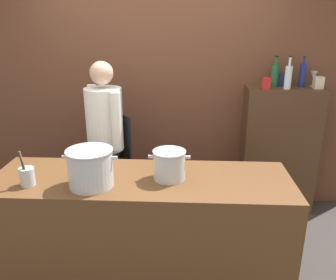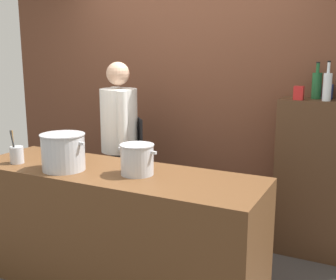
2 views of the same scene
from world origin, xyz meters
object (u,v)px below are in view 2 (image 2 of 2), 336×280
at_px(wine_bottle_green, 317,85).
at_px(chef, 120,138).
at_px(wine_bottle_clear, 327,86).
at_px(stockpot_small, 137,159).
at_px(spice_tin_red, 299,93).
at_px(spice_tin_navy, 328,92).
at_px(utensil_crock, 17,155).
at_px(stockpot_large, 63,152).

bearing_deg(wine_bottle_green, chef, -163.46).
relative_size(chef, wine_bottle_clear, 5.25).
distance_m(chef, stockpot_small, 0.98).
relative_size(wine_bottle_clear, spice_tin_red, 2.82).
xyz_separation_m(chef, spice_tin_navy, (1.72, 0.53, 0.46)).
bearing_deg(stockpot_small, wine_bottle_clear, 45.10).
distance_m(chef, wine_bottle_clear, 1.84).
relative_size(stockpot_small, utensil_crock, 1.17).
bearing_deg(utensil_crock, spice_tin_navy, 34.74).
bearing_deg(chef, wine_bottle_clear, -119.58).
height_order(utensil_crock, wine_bottle_clear, wine_bottle_clear).
xyz_separation_m(stockpot_small, spice_tin_navy, (1.09, 1.28, 0.41)).
bearing_deg(spice_tin_navy, chef, -162.88).
relative_size(stockpot_large, stockpot_small, 1.26).
height_order(utensil_crock, spice_tin_navy, spice_tin_navy).
distance_m(stockpot_large, wine_bottle_clear, 2.11).
distance_m(wine_bottle_green, spice_tin_red, 0.20).
bearing_deg(wine_bottle_clear, wine_bottle_green, 126.53).
relative_size(chef, utensil_crock, 6.37).
bearing_deg(utensil_crock, stockpot_small, 9.25).
bearing_deg(chef, spice_tin_navy, -114.04).
xyz_separation_m(chef, wine_bottle_clear, (1.73, 0.36, 0.52)).
relative_size(stockpot_small, spice_tin_red, 2.71).
bearing_deg(wine_bottle_clear, spice_tin_navy, 93.49).
distance_m(chef, spice_tin_navy, 1.86).
bearing_deg(spice_tin_navy, utensil_crock, -145.26).
relative_size(wine_bottle_green, spice_tin_navy, 2.52).
distance_m(stockpot_large, wine_bottle_green, 2.11).
height_order(stockpot_small, wine_bottle_green, wine_bottle_green).
relative_size(stockpot_large, spice_tin_navy, 3.16).
bearing_deg(wine_bottle_clear, spice_tin_red, -175.86).
height_order(spice_tin_navy, spice_tin_red, spice_tin_navy).
bearing_deg(wine_bottle_green, stockpot_small, -129.10).
bearing_deg(chef, utensil_crock, 117.57).
bearing_deg(stockpot_large, stockpot_small, 14.76).
distance_m(chef, stockpot_large, 0.90).
xyz_separation_m(stockpot_large, utensil_crock, (-0.45, -0.02, -0.07)).
bearing_deg(utensil_crock, spice_tin_red, 33.68).
relative_size(stockpot_large, wine_bottle_clear, 1.21).
bearing_deg(stockpot_large, chef, 96.07).
height_order(stockpot_large, stockpot_small, stockpot_large).
relative_size(chef, spice_tin_red, 14.82).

